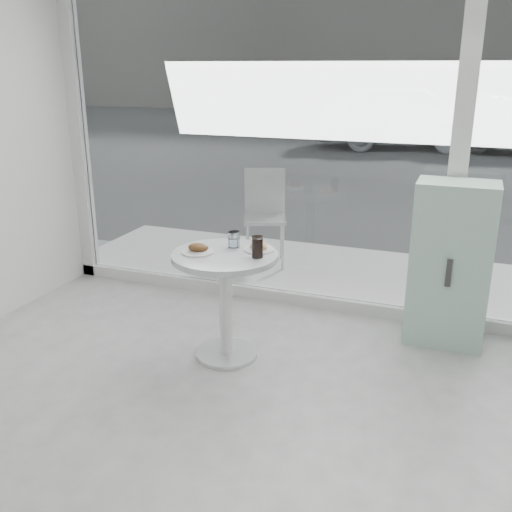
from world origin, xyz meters
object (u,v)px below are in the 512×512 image
at_px(cola_glass, 257,247).
at_px(water_tumbler_a, 233,240).
at_px(car_white, 409,116).
at_px(water_tumbler_b, 235,240).
at_px(patio_chair, 265,210).
at_px(plate_donut, 259,248).
at_px(mint_cabinet, 450,264).
at_px(car_silver, 503,125).
at_px(plate_fritter, 198,249).
at_px(main_table, 225,284).

bearing_deg(cola_glass, water_tumbler_a, 147.96).
bearing_deg(car_white, water_tumbler_b, 163.29).
xyz_separation_m(patio_chair, car_white, (0.31, 9.72, 0.20)).
xyz_separation_m(plate_donut, cola_glass, (0.04, -0.15, 0.05)).
relative_size(mint_cabinet, water_tumbler_b, 10.54).
xyz_separation_m(car_silver, plate_donut, (-1.90, -11.32, 0.15)).
distance_m(plate_fritter, water_tumbler_b, 0.27).
relative_size(car_white, water_tumbler_b, 40.46).
relative_size(car_white, car_silver, 1.18).
distance_m(main_table, plate_donut, 0.34).
relative_size(patio_chair, plate_donut, 4.51).
bearing_deg(patio_chair, car_white, 67.58).
bearing_deg(plate_donut, main_table, -142.68).
relative_size(mint_cabinet, patio_chair, 1.27).
distance_m(mint_cabinet, patio_chair, 2.13).
distance_m(patio_chair, cola_glass, 2.03).
bearing_deg(plate_fritter, mint_cabinet, 28.40).
bearing_deg(cola_glass, car_white, 91.59).
xyz_separation_m(mint_cabinet, plate_donut, (-1.23, -0.67, 0.19)).
height_order(plate_donut, cola_glass, cola_glass).
relative_size(main_table, car_silver, 0.20).
xyz_separation_m(mint_cabinet, car_silver, (0.67, 10.65, 0.04)).
bearing_deg(water_tumbler_b, plate_fritter, -131.23).
height_order(plate_fritter, plate_donut, plate_fritter).
bearing_deg(water_tumbler_a, water_tumbler_b, 18.98).
xyz_separation_m(mint_cabinet, plate_fritter, (-1.60, -0.86, 0.19)).
distance_m(mint_cabinet, plate_donut, 1.41).
xyz_separation_m(plate_donut, water_tumbler_b, (-0.18, 0.01, 0.03)).
bearing_deg(mint_cabinet, car_silver, 86.60).
bearing_deg(water_tumbler_a, plate_fritter, -129.95).
xyz_separation_m(car_white, cola_glass, (0.32, -11.63, 0.05)).
xyz_separation_m(car_white, water_tumbler_a, (0.08, -11.48, 0.03)).
bearing_deg(patio_chair, cola_glass, -92.26).
height_order(main_table, cola_glass, cola_glass).
bearing_deg(main_table, plate_donut, 37.32).
relative_size(car_white, plate_donut, 22.04).
height_order(patio_chair, car_white, car_white).
xyz_separation_m(mint_cabinet, water_tumbler_a, (-1.43, -0.66, 0.22)).
height_order(plate_fritter, water_tumbler_b, water_tumbler_b).
distance_m(car_white, cola_glass, 11.64).
bearing_deg(water_tumbler_a, main_table, -88.84).
distance_m(car_white, car_silver, 2.19).
height_order(main_table, plate_fritter, plate_fritter).
distance_m(main_table, cola_glass, 0.37).
bearing_deg(patio_chair, water_tumbler_a, -97.93).
xyz_separation_m(mint_cabinet, water_tumbler_b, (-1.42, -0.66, 0.22)).
bearing_deg(main_table, water_tumbler_b, 86.95).
xyz_separation_m(mint_cabinet, cola_glass, (-1.19, -0.81, 0.24)).
height_order(patio_chair, plate_fritter, patio_chair).
bearing_deg(plate_fritter, car_white, 89.59).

